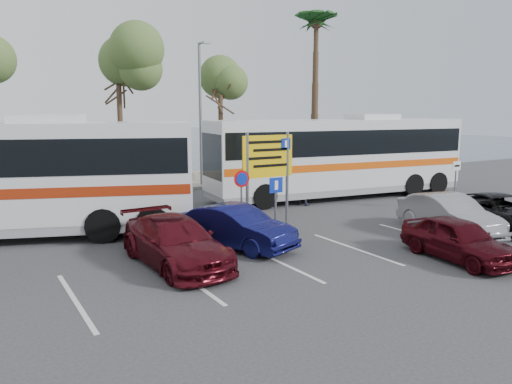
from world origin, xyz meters
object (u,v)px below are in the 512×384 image
car_maroon (176,242)px  pedestrian_far (303,185)px  street_lamp_right (201,107)px  car_silver_b (449,215)px  suv_black (501,212)px  car_blue (236,227)px  direction_sign (268,163)px  car_red (458,239)px  coach_bus_right (338,159)px

car_maroon → pedestrian_far: bearing=30.6°
street_lamp_right → car_silver_b: bearing=-78.9°
suv_black → car_silver_b: 2.44m
car_blue → pedestrian_far: 7.99m
car_silver_b → street_lamp_right: bearing=114.3°
street_lamp_right → direction_sign: street_lamp_right is taller
car_red → suv_black: bearing=27.2°
car_red → car_silver_b: bearing=49.7°
street_lamp_right → pedestrian_far: 8.49m
street_lamp_right → suv_black: (5.30, -15.23, -3.95)m
street_lamp_right → car_blue: size_ratio=1.93×
suv_black → car_silver_b: bearing=-173.1°
car_maroon → car_silver_b: (9.82, -1.63, 0.03)m
direction_sign → car_silver_b: bearing=-42.3°
car_silver_b → pedestrian_far: 7.42m
car_silver_b → coach_bus_right: bearing=92.0°
coach_bus_right → direction_sign: bearing=-151.0°
street_lamp_right → car_red: size_ratio=2.12×
car_red → suv_black: (4.80, 1.79, 0.00)m
coach_bus_right → car_silver_b: size_ratio=3.18×
coach_bus_right → pedestrian_far: coach_bus_right is taller
car_blue → car_silver_b: bearing=-38.8°
car_red → car_silver_b: size_ratio=0.87×
street_lamp_right → car_red: 17.48m
street_lamp_right → car_silver_b: 15.56m
direction_sign → suv_black: direction_sign is taller
direction_sign → car_blue: size_ratio=0.87×
car_maroon → car_silver_b: car_silver_b is taller
car_silver_b → pedestrian_far: (-1.14, 7.33, 0.22)m
car_silver_b → car_red: bearing=-123.8°
car_blue → car_silver_b: size_ratio=0.96×
car_maroon → car_red: (7.42, -3.86, -0.04)m
suv_black → car_blue: bearing=-178.6°
car_blue → direction_sign: bearing=18.4°
car_silver_b → pedestrian_far: pedestrian_far is taller
coach_bus_right → pedestrian_far: (-2.74, -0.74, -1.02)m
car_maroon → car_silver_b: bearing=-12.1°
car_red → pedestrian_far: bearing=89.2°
street_lamp_right → coach_bus_right: bearing=-56.2°
car_silver_b → pedestrian_far: size_ratio=2.31×
street_lamp_right → car_maroon: bearing=-117.7°
car_blue → car_maroon: 2.52m
street_lamp_right → car_red: bearing=-88.3°
car_maroon → coach_bus_right: bearing=26.7°
street_lamp_right → direction_sign: (-2.00, -10.32, -2.17)m
car_blue → suv_black: bearing=-37.1°
direction_sign → suv_black: bearing=-33.9°
street_lamp_right → car_blue: 13.76m
car_blue → car_maroon: car_maroon is taller
car_maroon → car_red: bearing=-30.2°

